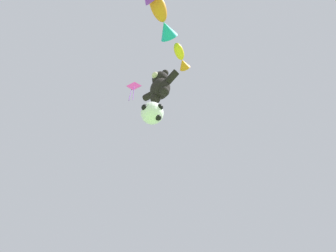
# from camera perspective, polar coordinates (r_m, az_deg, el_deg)

# --- Properties ---
(teddy_bear_kite) EXTENTS (2.03, 0.89, 2.06)m
(teddy_bear_kite) POSITION_cam_1_polar(r_m,az_deg,el_deg) (11.54, -1.72, 8.74)
(teddy_bear_kite) COLOR black
(soccer_ball_kite) EXTENTS (0.98, 0.97, 0.90)m
(soccer_ball_kite) POSITION_cam_1_polar(r_m,az_deg,el_deg) (10.12, -3.41, 2.83)
(soccer_ball_kite) COLOR white
(fish_kite_goldfin) EXTENTS (1.05, 1.57, 0.59)m
(fish_kite_goldfin) POSITION_cam_1_polar(r_m,az_deg,el_deg) (14.39, 2.91, 14.59)
(fish_kite_goldfin) COLOR yellow
(fish_kite_tangerine) EXTENTS (1.59, 2.41, 0.88)m
(fish_kite_tangerine) POSITION_cam_1_polar(r_m,az_deg,el_deg) (13.59, -1.21, 22.35)
(fish_kite_tangerine) COLOR orange
(diamond_kite) EXTENTS (0.72, 0.63, 2.19)m
(diamond_kite) POSITION_cam_1_polar(r_m,az_deg,el_deg) (16.00, -7.52, 8.28)
(diamond_kite) COLOR #E53F9E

